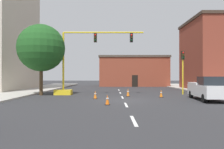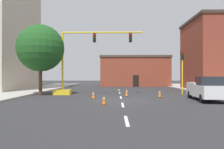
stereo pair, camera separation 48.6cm
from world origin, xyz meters
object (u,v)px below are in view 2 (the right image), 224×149
at_px(traffic_signal_gantry, 74,74).
at_px(traffic_cone_roadside_d, 104,100).
at_px(traffic_light_pole_right, 182,62).
at_px(tree_left_near, 41,48).
at_px(pickup_truck_white, 207,89).
at_px(traffic_cone_roadside_a, 127,93).
at_px(traffic_cone_roadside_c, 160,94).
at_px(traffic_cone_roadside_b, 93,95).

height_order(traffic_signal_gantry, traffic_cone_roadside_d, traffic_signal_gantry).
xyz_separation_m(traffic_light_pole_right, tree_left_near, (-15.31, -1.10, 1.45)).
bearing_deg(pickup_truck_white, traffic_cone_roadside_a, 150.85).
bearing_deg(tree_left_near, traffic_signal_gantry, 9.90).
xyz_separation_m(tree_left_near, traffic_cone_roadside_d, (7.15, -7.78, -4.63)).
distance_m(traffic_cone_roadside_a, traffic_cone_roadside_d, 6.78).
relative_size(tree_left_near, traffic_cone_roadside_c, 10.28).
bearing_deg(tree_left_near, traffic_cone_roadside_a, -8.02).
bearing_deg(traffic_light_pole_right, tree_left_near, -175.89).
distance_m(traffic_cone_roadside_a, traffic_cone_roadside_b, 3.87).
xyz_separation_m(tree_left_near, pickup_truck_white, (15.51, -4.87, -4.01)).
bearing_deg(traffic_light_pole_right, traffic_cone_roadside_d, -132.55).
bearing_deg(traffic_cone_roadside_b, traffic_cone_roadside_d, -74.31).
bearing_deg(traffic_signal_gantry, traffic_cone_roadside_b, -59.07).
bearing_deg(traffic_cone_roadside_b, traffic_cone_roadside_a, 37.10).
bearing_deg(traffic_signal_gantry, traffic_light_pole_right, 2.41).
distance_m(pickup_truck_white, traffic_cone_roadside_d, 8.87).
height_order(traffic_signal_gantry, pickup_truck_white, traffic_signal_gantry).
bearing_deg(traffic_cone_roadside_a, tree_left_near, 171.98).
height_order(traffic_signal_gantry, tree_left_near, tree_left_near).
bearing_deg(tree_left_near, traffic_cone_roadside_d, -47.42).
bearing_deg(traffic_light_pole_right, traffic_cone_roadside_c, -132.87).
distance_m(pickup_truck_white, traffic_cone_roadside_c, 4.27).
height_order(traffic_cone_roadside_a, traffic_cone_roadside_b, traffic_cone_roadside_a).
relative_size(traffic_light_pole_right, traffic_cone_roadside_d, 6.76).
bearing_deg(traffic_cone_roadside_c, tree_left_near, 169.27).
relative_size(traffic_cone_roadside_a, traffic_cone_roadside_b, 1.10).
bearing_deg(traffic_signal_gantry, traffic_cone_roadside_c, -18.48).
height_order(pickup_truck_white, traffic_cone_roadside_d, pickup_truck_white).
bearing_deg(pickup_truck_white, traffic_cone_roadside_d, -160.77).
xyz_separation_m(traffic_light_pole_right, traffic_cone_roadside_d, (-8.16, -8.88, -3.18)).
bearing_deg(traffic_light_pole_right, traffic_cone_roadside_a, -159.14).
bearing_deg(traffic_cone_roadside_a, traffic_light_pole_right, 20.86).
bearing_deg(pickup_truck_white, tree_left_near, 162.57).
relative_size(tree_left_near, traffic_cone_roadside_b, 10.61).
bearing_deg(tree_left_near, traffic_cone_roadside_b, -31.13).
distance_m(traffic_light_pole_right, pickup_truck_white, 6.50).
height_order(traffic_signal_gantry, traffic_cone_roadside_a, traffic_signal_gantry).
bearing_deg(traffic_cone_roadside_b, traffic_cone_roadside_c, 11.99).
xyz_separation_m(pickup_truck_white, traffic_cone_roadside_d, (-8.36, -2.91, -0.63)).
bearing_deg(traffic_light_pole_right, traffic_signal_gantry, -177.59).
distance_m(tree_left_near, traffic_cone_roadside_b, 8.39).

